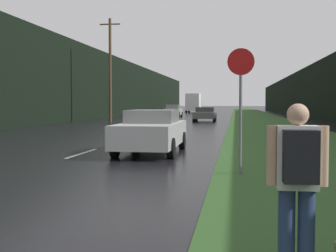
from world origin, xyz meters
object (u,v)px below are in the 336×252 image
(hitchhiker_with_backpack, at_px, (298,178))
(car_oncoming, at_px, (173,111))
(car_passing_far, at_px, (205,114))
(stop_sign, at_px, (241,100))
(delivery_truck, at_px, (194,103))
(car_passing_near, at_px, (152,131))

(hitchhiker_with_backpack, relative_size, car_oncoming, 0.40)
(car_passing_far, xyz_separation_m, car_oncoming, (-4.47, 11.82, 0.08))
(stop_sign, xyz_separation_m, delivery_truck, (-7.32, 70.71, 0.02))
(car_oncoming, xyz_separation_m, delivery_truck, (-0.00, 27.26, 0.99))
(hitchhiker_with_backpack, bearing_deg, car_passing_near, 105.86)
(stop_sign, height_order, car_passing_near, stop_sign)
(hitchhiker_with_backpack, bearing_deg, car_passing_far, 93.66)
(hitchhiker_with_backpack, distance_m, car_passing_far, 38.13)
(car_passing_far, bearing_deg, stop_sign, 95.15)
(car_passing_far, xyz_separation_m, delivery_truck, (-4.47, 39.08, 1.07))
(car_passing_far, distance_m, car_oncoming, 12.64)
(car_passing_near, xyz_separation_m, car_oncoming, (-4.47, 39.09, 0.03))
(stop_sign, xyz_separation_m, hitchhiker_with_backpack, (0.46, -6.36, -0.78))
(car_oncoming, bearing_deg, car_passing_near, -83.48)
(car_oncoming, bearing_deg, hitchhiker_with_backpack, -81.11)
(car_passing_far, height_order, car_oncoming, car_oncoming)
(car_passing_near, relative_size, delivery_truck, 0.66)
(car_passing_near, xyz_separation_m, car_passing_far, (0.00, 27.26, -0.05))
(stop_sign, distance_m, car_oncoming, 44.08)
(hitchhiker_with_backpack, height_order, car_passing_far, hitchhiker_with_backpack)
(stop_sign, bearing_deg, car_passing_far, 95.15)
(stop_sign, distance_m, hitchhiker_with_backpack, 6.42)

